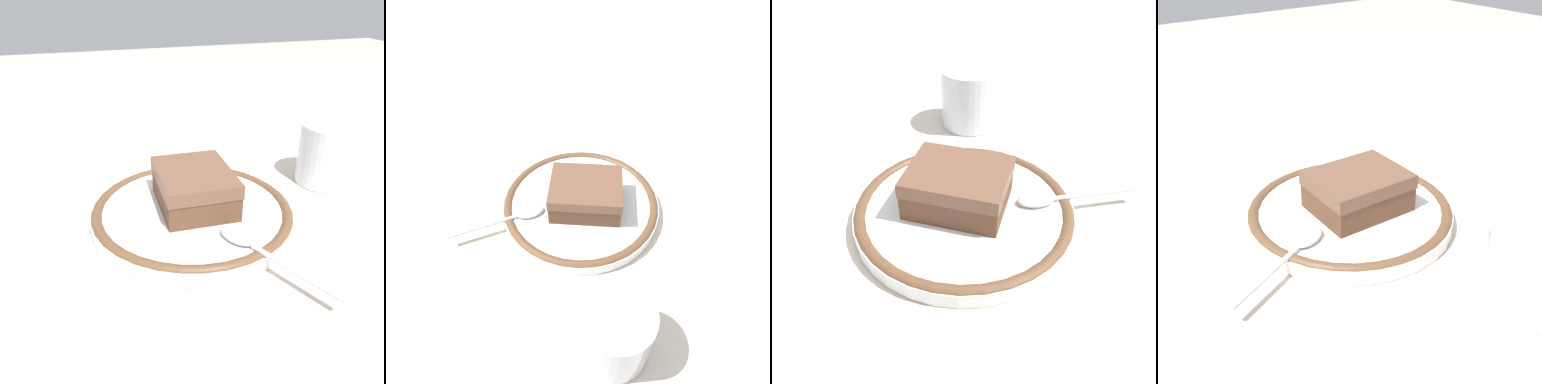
{
  "view_description": "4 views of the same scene",
  "coord_description": "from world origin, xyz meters",
  "views": [
    {
      "loc": [
        -0.12,
        -0.36,
        0.24
      ],
      "look_at": [
        -0.01,
        -0.01,
        0.04
      ],
      "focal_mm": 36.37,
      "sensor_mm": 36.0,
      "label": 1
    },
    {
      "loc": [
        0.33,
        0.0,
        0.39
      ],
      "look_at": [
        -0.01,
        -0.01,
        0.04
      ],
      "focal_mm": 33.34,
      "sensor_mm": 36.0,
      "label": 2
    },
    {
      "loc": [
        -0.33,
        -0.08,
        0.3
      ],
      "look_at": [
        -0.01,
        -0.01,
        0.04
      ],
      "focal_mm": 40.04,
      "sensor_mm": 36.0,
      "label": 3
    },
    {
      "loc": [
        0.36,
        -0.29,
        0.3
      ],
      "look_at": [
        -0.01,
        -0.01,
        0.04
      ],
      "focal_mm": 47.1,
      "sensor_mm": 36.0,
      "label": 4
    }
  ],
  "objects": [
    {
      "name": "cup",
      "position": [
        0.18,
        0.03,
        0.04
      ],
      "size": [
        0.08,
        0.08,
        0.08
      ],
      "color": "silver",
      "rests_on": "placemat"
    },
    {
      "name": "napkin",
      "position": [
        0.18,
        -0.07,
        0.0
      ],
      "size": [
        0.17,
        0.16,
        0.0
      ],
      "primitive_type": "cube",
      "rotation": [
        0.0,
        0.0,
        3.47
      ],
      "color": "white",
      "rests_on": "placemat"
    },
    {
      "name": "cake_slice",
      "position": [
        -0.01,
        0.0,
        0.04
      ],
      "size": [
        0.08,
        0.1,
        0.04
      ],
      "color": "brown",
      "rests_on": "plate"
    },
    {
      "name": "placemat",
      "position": [
        0.0,
        0.0,
        0.0
      ],
      "size": [
        0.53,
        0.43,
        0.0
      ],
      "primitive_type": "cube",
      "color": "beige",
      "rests_on": "ground_plane"
    },
    {
      "name": "plate",
      "position": [
        -0.01,
        -0.01,
        0.01
      ],
      "size": [
        0.22,
        0.22,
        0.02
      ],
      "color": "white",
      "rests_on": "placemat"
    },
    {
      "name": "ground_plane",
      "position": [
        0.0,
        0.0,
        0.0
      ],
      "size": [
        2.4,
        2.4,
        0.0
      ],
      "primitive_type": "plane",
      "color": "#B7B2A8"
    },
    {
      "name": "spoon",
      "position": [
        0.02,
        -0.09,
        0.02
      ],
      "size": [
        0.07,
        0.13,
        0.01
      ],
      "color": "silver",
      "rests_on": "plate"
    }
  ]
}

